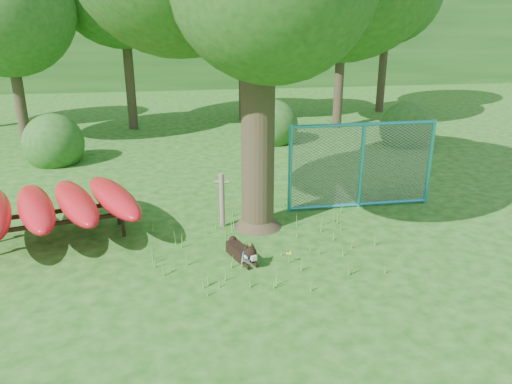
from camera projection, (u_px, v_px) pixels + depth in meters
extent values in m
plane|color=#184F0F|center=(255.00, 267.00, 9.00)|extent=(80.00, 80.00, 0.00)
cylinder|color=#332A1C|center=(258.00, 103.00, 9.81)|extent=(0.88, 0.88, 5.30)
cone|color=#332A1C|center=(258.00, 215.00, 10.62)|extent=(1.32, 1.32, 0.53)
cylinder|color=#332A1C|center=(291.00, 65.00, 9.42)|extent=(1.50, 0.24, 1.13)
cylinder|color=#332A1C|center=(234.00, 40.00, 9.72)|extent=(0.90, 1.09, 1.08)
cylinder|color=#6F6753|center=(222.00, 200.00, 10.51)|extent=(0.12, 0.12, 1.19)
cylinder|color=#6F6753|center=(222.00, 182.00, 10.37)|extent=(0.33, 0.10, 0.06)
cylinder|color=black|center=(123.00, 225.00, 10.17)|extent=(0.09, 0.09, 0.47)
cylinder|color=black|center=(119.00, 214.00, 10.74)|extent=(0.09, 0.09, 0.47)
cube|color=black|center=(58.00, 223.00, 9.65)|extent=(2.73, 0.72, 0.07)
cube|color=black|center=(57.00, 211.00, 10.22)|extent=(2.73, 0.72, 0.07)
ellipsoid|color=red|center=(35.00, 208.00, 9.71)|extent=(1.55, 2.85, 0.45)
ellipsoid|color=red|center=(76.00, 202.00, 9.98)|extent=(1.63, 2.84, 0.45)
ellipsoid|color=red|center=(114.00, 197.00, 10.25)|extent=(1.71, 2.82, 0.45)
cube|color=black|center=(239.00, 252.00, 9.33)|extent=(0.45, 0.69, 0.22)
cube|color=beige|center=(246.00, 258.00, 9.11)|extent=(0.24, 0.19, 0.20)
sphere|color=black|center=(250.00, 253.00, 8.91)|extent=(0.24, 0.24, 0.24)
cube|color=beige|center=(253.00, 257.00, 8.83)|extent=(0.13, 0.15, 0.08)
sphere|color=beige|center=(247.00, 256.00, 8.88)|extent=(0.11, 0.11, 0.11)
sphere|color=beige|center=(254.00, 254.00, 8.94)|extent=(0.11, 0.11, 0.11)
cone|color=black|center=(246.00, 246.00, 8.87)|extent=(0.10, 0.11, 0.11)
cone|color=black|center=(252.00, 245.00, 8.93)|extent=(0.12, 0.13, 0.11)
cylinder|color=black|center=(245.00, 265.00, 8.98)|extent=(0.16, 0.28, 0.06)
cylinder|color=black|center=(253.00, 263.00, 9.05)|extent=(0.16, 0.28, 0.06)
sphere|color=black|center=(233.00, 240.00, 9.61)|extent=(0.15, 0.15, 0.15)
torus|color=blue|center=(248.00, 254.00, 8.99)|extent=(0.24, 0.14, 0.23)
cylinder|color=#29A3BF|center=(290.00, 169.00, 11.19)|extent=(0.09, 0.09, 2.02)
cylinder|color=#29A3BF|center=(361.00, 166.00, 11.45)|extent=(0.09, 0.09, 2.02)
cylinder|color=#29A3BF|center=(430.00, 162.00, 11.72)|extent=(0.09, 0.09, 2.02)
cylinder|color=#29A3BF|center=(365.00, 124.00, 11.13)|extent=(3.37, 0.12, 0.08)
cylinder|color=#29A3BF|center=(359.00, 204.00, 11.78)|extent=(3.37, 0.12, 0.08)
plane|color=gray|center=(361.00, 166.00, 11.45)|extent=(3.37, 0.04, 3.37)
cylinder|color=#559C33|center=(289.00, 258.00, 9.10)|extent=(0.02, 0.02, 0.20)
sphere|color=#FDF828|center=(289.00, 254.00, 9.07)|extent=(0.04, 0.04, 0.04)
sphere|color=#FDF828|center=(291.00, 252.00, 9.10)|extent=(0.04, 0.04, 0.04)
sphere|color=#FDF828|center=(287.00, 254.00, 9.09)|extent=(0.04, 0.04, 0.04)
sphere|color=#FDF828|center=(290.00, 254.00, 9.05)|extent=(0.04, 0.04, 0.04)
sphere|color=#FDF828|center=(288.00, 254.00, 9.05)|extent=(0.04, 0.04, 0.04)
cylinder|color=#332A1C|center=(17.00, 83.00, 16.63)|extent=(0.36, 0.36, 4.20)
sphere|color=#20541B|center=(5.00, 7.00, 15.82)|extent=(4.40, 4.40, 4.40)
cylinder|color=#332A1C|center=(128.00, 60.00, 18.82)|extent=(0.36, 0.36, 5.25)
cylinder|color=#332A1C|center=(243.00, 74.00, 20.65)|extent=(0.36, 0.36, 3.85)
sphere|color=#20541B|center=(242.00, 18.00, 19.90)|extent=(4.00, 4.00, 4.00)
cylinder|color=#332A1C|center=(340.00, 66.00, 19.14)|extent=(0.36, 0.36, 4.76)
cylinder|color=#332A1C|center=(383.00, 57.00, 22.35)|extent=(0.36, 0.36, 4.90)
sphere|color=#20541B|center=(56.00, 163.00, 15.24)|extent=(1.80, 1.80, 1.80)
sphere|color=#20541B|center=(404.00, 144.00, 17.38)|extent=(1.80, 1.80, 1.80)
sphere|color=#20541B|center=(272.00, 142.00, 17.66)|extent=(1.80, 1.80, 1.80)
cube|color=#20541B|center=(192.00, 33.00, 34.00)|extent=(80.00, 12.00, 6.00)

